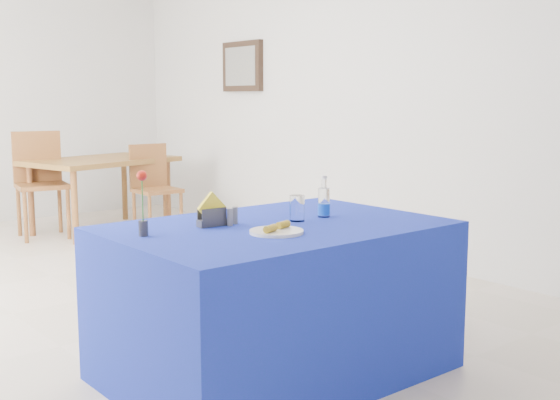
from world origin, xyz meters
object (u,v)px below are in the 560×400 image
at_px(chair_bg_left, 40,176).
at_px(chair_bg_right, 153,182).
at_px(plate, 277,232).
at_px(water_bottle, 324,203).
at_px(blue_table, 276,299).
at_px(oak_table, 101,166).

relative_size(chair_bg_left, chair_bg_right, 1.15).
xyz_separation_m(plate, chair_bg_right, (1.50, 3.83, -0.24)).
relative_size(plate, water_bottle, 1.15).
relative_size(blue_table, chair_bg_right, 1.76).
relative_size(water_bottle, chair_bg_right, 0.24).
distance_m(plate, oak_table, 4.43).
bearing_deg(water_bottle, chair_bg_left, 88.85).
bearing_deg(blue_table, water_bottle, 1.96).
bearing_deg(chair_bg_left, water_bottle, -80.59).
height_order(oak_table, chair_bg_right, chair_bg_right).
relative_size(plate, blue_table, 0.15).
height_order(oak_table, chair_bg_left, chair_bg_left).
bearing_deg(plate, chair_bg_right, 68.63).
relative_size(oak_table, chair_bg_left, 1.54).
height_order(plate, oak_table, plate).
xyz_separation_m(blue_table, water_bottle, (0.33, 0.01, 0.45)).
distance_m(plate, chair_bg_left, 4.45).
relative_size(oak_table, chair_bg_right, 1.77).
distance_m(water_bottle, chair_bg_left, 4.23).
xyz_separation_m(chair_bg_left, chair_bg_right, (0.94, -0.58, -0.08)).
xyz_separation_m(blue_table, chair_bg_left, (0.41, 4.23, 0.22)).
distance_m(water_bottle, chair_bg_right, 3.80).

